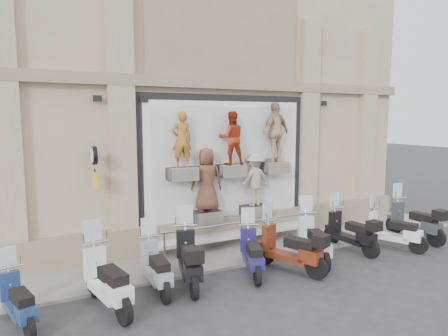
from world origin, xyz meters
The scene contains 16 objects.
ground centered at (0.00, 0.00, 0.00)m, with size 90.00×90.00×0.00m, color #2F2F32.
sidewalk centered at (0.00, 2.10, 0.04)m, with size 16.00×2.20×0.08m, color gray.
building centered at (0.00, 7.00, 6.00)m, with size 14.00×8.60×12.00m, color #BDAB8A, non-canonical shape.
shop_vitrine centered at (0.10, 2.74, 2.40)m, with size 5.60×0.83×4.30m.
guard_rail centered at (0.00, 2.00, 0.47)m, with size 5.06×0.10×0.93m, color #9EA0A5, non-canonical shape.
clock_sign_bracket centered at (-3.90, 2.47, 2.80)m, with size 0.10×0.80×1.02m.
scooter_a centered at (-5.71, 0.34, 0.70)m, with size 0.50×1.73×1.40m, color navy, non-canonical shape.
scooter_b centered at (-4.11, 0.27, 0.86)m, with size 0.62×2.13×1.73m, color white, non-canonical shape.
scooter_c centered at (-2.96, 0.67, 0.77)m, with size 0.55×1.90×1.54m, color gray, non-canonical shape.
scooter_d centered at (-2.17, 0.64, 0.87)m, with size 0.62×2.14×1.74m, color black, non-canonical shape.
scooter_e centered at (-0.55, 0.50, 0.78)m, with size 0.56×1.91×1.55m, color #1B1751, non-canonical shape.
scooter_f centered at (0.38, 0.21, 0.85)m, with size 0.61×2.09×1.70m, color #5D2110, non-canonical shape.
scooter_g centered at (1.38, 0.47, 0.85)m, with size 0.61×2.08×1.69m, color silver, non-canonical shape.
scooter_h centered at (2.92, 0.68, 0.81)m, with size 0.58×2.00×1.63m, color black, non-canonical shape.
scooter_i centered at (4.18, 0.24, 0.80)m, with size 0.57×1.96×1.59m, color white, non-canonical shape.
scooter_j centered at (5.50, 0.52, 0.86)m, with size 0.62×2.13×1.73m, color #2C3036, non-canonical shape.
Camera 1 is at (-5.56, -7.64, 3.87)m, focal length 32.00 mm.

